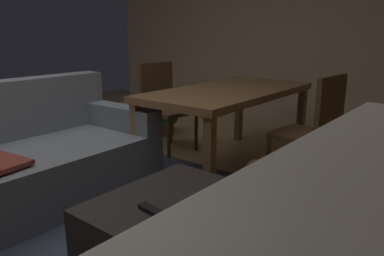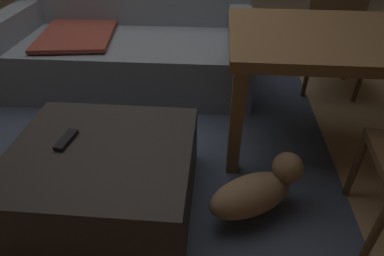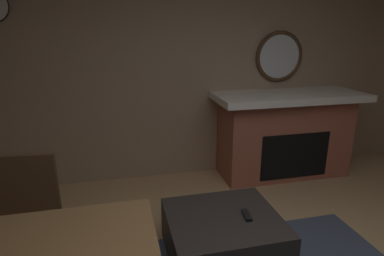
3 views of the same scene
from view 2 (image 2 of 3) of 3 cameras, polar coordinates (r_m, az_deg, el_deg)
floor at (r=2.73m, az=-10.92°, el=4.75°), size 8.43×8.43×0.00m
area_rug at (r=2.38m, az=-9.45°, el=0.01°), size 2.60×2.00×0.01m
couch at (r=2.92m, az=-10.73°, el=13.70°), size 2.02×0.99×0.88m
ottoman_coffee_table at (r=1.77m, az=-14.83°, el=-8.17°), size 0.89×0.80×0.37m
tv_remote at (r=1.74m, az=-21.04°, el=-1.93°), size 0.07×0.17×0.02m
dining_table at (r=2.20m, az=30.20°, el=12.02°), size 1.74×0.88×0.74m
dining_chair_north at (r=2.98m, az=23.95°, el=16.19°), size 0.48×0.48×0.93m
potted_plant at (r=3.52m, az=27.96°, el=13.50°), size 0.37×0.37×0.50m
small_dog at (r=1.69m, az=11.17°, el=-10.66°), size 0.50×0.40×0.29m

